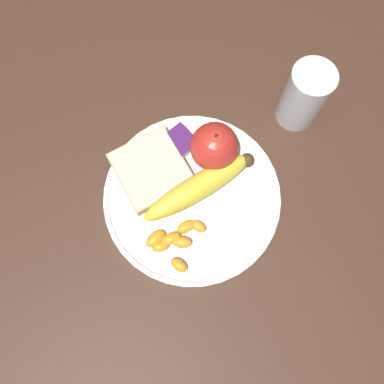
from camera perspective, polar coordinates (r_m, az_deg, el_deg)
ground_plane at (r=0.59m, az=0.00°, el=-0.87°), size 3.00×3.00×0.00m
plate at (r=0.59m, az=0.00°, el=-0.67°), size 0.28×0.28×0.01m
juice_glass at (r=0.63m, az=16.70°, el=13.55°), size 0.07×0.07×0.11m
apple at (r=0.57m, az=3.42°, el=6.90°), size 0.07×0.07×0.08m
banana at (r=0.56m, az=1.36°, el=0.66°), size 0.07×0.19×0.04m
bread_slice at (r=0.59m, az=-6.20°, el=3.40°), size 0.13×0.12×0.02m
fork at (r=0.58m, az=1.53°, el=0.32°), size 0.17×0.03×0.00m
jam_packet at (r=0.60m, az=-1.71°, el=7.71°), size 0.05×0.04×0.02m
orange_segment_0 at (r=0.55m, az=-2.00°, el=-11.07°), size 0.03×0.02×0.02m
orange_segment_1 at (r=0.56m, az=-5.59°, el=-7.09°), size 0.02×0.03×0.02m
orange_segment_2 at (r=0.56m, az=-4.82°, el=-8.28°), size 0.03×0.03×0.01m
orange_segment_3 at (r=0.56m, az=-1.55°, el=-7.66°), size 0.03×0.03×0.02m
orange_segment_4 at (r=0.56m, az=0.98°, el=-5.25°), size 0.03×0.02×0.01m
orange_segment_5 at (r=0.56m, az=-0.93°, el=-5.33°), size 0.02×0.03×0.02m
orange_segment_6 at (r=0.56m, az=-3.22°, el=-7.10°), size 0.03×0.03×0.02m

